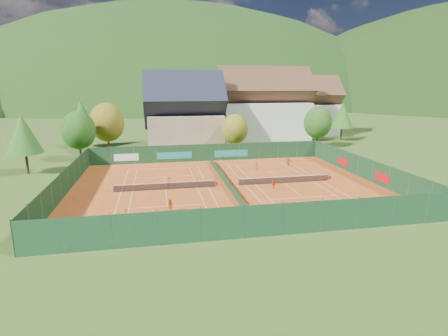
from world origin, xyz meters
The scene contains 35 objects.
ground centered at (0.00, 0.00, -0.02)m, with size 600.00×600.00×0.00m, color #33531A.
clay_pad centered at (0.00, 0.00, 0.01)m, with size 40.00×32.00×0.01m, color #B34B1A.
court_markings_left centered at (-8.00, 0.00, 0.01)m, with size 11.03×23.83×0.00m.
court_markings_right centered at (8.00, 0.00, 0.01)m, with size 11.03×23.83×0.00m.
tennis_net_left centered at (-7.85, 0.00, 0.51)m, with size 13.30×0.10×1.02m.
tennis_net_right centered at (8.15, 0.00, 0.51)m, with size 13.30×0.10×1.02m.
court_divider centered at (0.00, 0.00, 0.50)m, with size 0.03×28.80×1.00m.
fence_north centered at (-0.46, 15.99, 1.47)m, with size 40.00×0.10×3.00m.
fence_south centered at (0.00, -16.00, 1.50)m, with size 40.00×0.04×3.00m.
fence_west centered at (-20.00, 0.00, 1.50)m, with size 0.04×32.00×3.00m.
fence_east centered at (20.00, 0.05, 1.48)m, with size 0.09×32.00×3.00m.
chalet centered at (-3.00, 30.00, 6.62)m, with size 16.20×12.00×16.00m.
hotel_block_a centered at (16.00, 36.00, 7.38)m, with size 21.60×11.00×17.25m.
hotel_block_b centered at (30.00, 44.00, 6.62)m, with size 17.28×10.00×15.50m.
tree_west_front centered at (-22.00, 20.00, 5.39)m, with size 5.72×5.72×8.69m.
tree_west_mid centered at (-18.00, 26.00, 6.07)m, with size 6.44×6.44×9.78m.
tree_west_back centered at (-24.00, 34.00, 6.74)m, with size 5.60×5.60×10.00m.
tree_center centered at (6.00, 22.00, 4.72)m, with size 5.01×5.01×7.60m.
tree_east_front centered at (24.00, 24.00, 5.39)m, with size 5.72×5.72×8.69m.
tree_east_mid centered at (34.00, 32.00, 6.06)m, with size 5.04×5.04×9.00m.
tree_west_side centered at (-28.00, 12.00, 6.06)m, with size 5.04×5.04×9.00m.
tree_east_back centered at (26.00, 40.00, 6.74)m, with size 7.15×7.15×10.86m.
mountain_backdrop centered at (28.54, 233.48, -39.64)m, with size 820.00×530.00×242.00m.
ball_hopper centered at (10.98, -10.49, 0.56)m, with size 0.34×0.34×0.80m.
loose_ball_0 centered at (-11.12, -4.73, 0.03)m, with size 0.07×0.07×0.07m, color #CCD833.
loose_ball_1 centered at (5.72, -7.44, 0.03)m, with size 0.07×0.07×0.07m, color #CCD833.
loose_ball_2 centered at (3.60, 1.92, 0.03)m, with size 0.07×0.07×0.07m, color #CCD833.
loose_ball_3 centered at (-6.42, 8.86, 0.03)m, with size 0.07×0.07×0.07m, color #CCD833.
loose_ball_4 centered at (8.83, -3.54, 0.03)m, with size 0.07×0.07×0.07m, color #CCD833.
player_left_near centered at (-12.14, -10.07, 0.69)m, with size 0.50×0.33×1.38m, color #F45B15.
player_left_mid centered at (-7.72, -8.41, 0.74)m, with size 0.72×0.56×1.48m, color #E14F14.
player_left_far centered at (-7.53, 0.81, 0.77)m, with size 0.99×0.57×1.53m, color #DB5A13.
player_right_near centered at (5.72, -2.16, 0.69)m, with size 0.81×0.34×1.39m, color #DD4C13.
player_right_far_a centered at (6.42, 8.39, 0.66)m, with size 0.65×0.42×1.33m, color #F45415.
player_right_far_b centered at (12.01, 9.05, 0.73)m, with size 1.35×0.43×1.45m, color orange.
Camera 1 is at (-8.75, -43.39, 13.09)m, focal length 28.00 mm.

